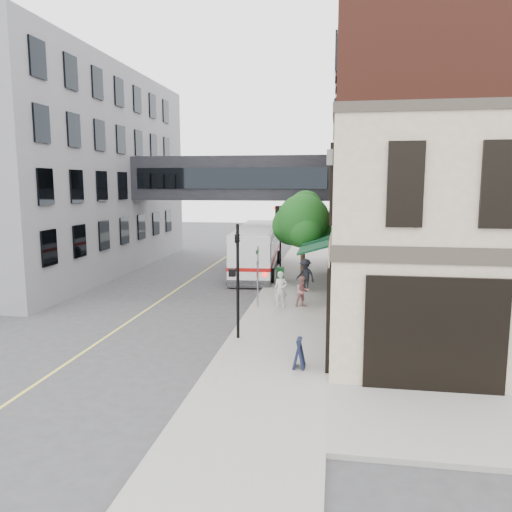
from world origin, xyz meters
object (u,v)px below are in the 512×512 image
(pedestrian_c, at_px, (305,275))
(newspaper_box, at_px, (280,275))
(bus, at_px, (257,247))
(pedestrian_a, at_px, (281,289))
(pedestrian_b, at_px, (303,291))
(sandwich_board, at_px, (299,353))

(pedestrian_c, height_order, newspaper_box, pedestrian_c)
(bus, bearing_deg, pedestrian_a, -74.67)
(pedestrian_a, height_order, pedestrian_c, pedestrian_c)
(pedestrian_a, distance_m, newspaper_box, 5.90)
(pedestrian_b, distance_m, pedestrian_c, 3.55)
(pedestrian_b, relative_size, newspaper_box, 1.55)
(pedestrian_b, distance_m, newspaper_box, 5.86)
(pedestrian_a, bearing_deg, bus, 100.00)
(newspaper_box, bearing_deg, pedestrian_b, -79.63)
(bus, xyz_separation_m, pedestrian_c, (3.77, -6.40, -0.69))
(pedestrian_c, distance_m, sandwich_board, 11.79)
(sandwich_board, bearing_deg, bus, 104.88)
(pedestrian_b, xyz_separation_m, pedestrian_c, (-0.08, 3.55, 0.16))
(pedestrian_a, relative_size, pedestrian_b, 1.16)
(bus, distance_m, pedestrian_a, 10.60)
(pedestrian_b, relative_size, pedestrian_c, 0.82)
(bus, distance_m, sandwich_board, 18.70)
(newspaper_box, relative_size, sandwich_board, 0.99)
(bus, height_order, pedestrian_a, bus)
(newspaper_box, bearing_deg, sandwich_board, -87.90)
(bus, xyz_separation_m, pedestrian_b, (3.85, -9.94, -0.85))
(bus, relative_size, pedestrian_b, 7.80)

